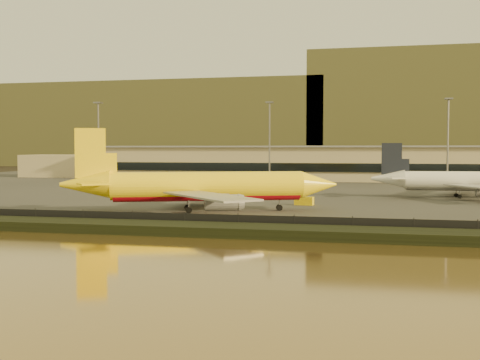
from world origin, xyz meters
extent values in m
plane|color=black|center=(0.00, 0.00, 0.00)|extent=(900.00, 900.00, 0.00)
cube|color=black|center=(0.00, -17.00, 0.70)|extent=(320.00, 7.00, 1.40)
cube|color=#2D2D2D|center=(0.00, 95.00, 0.10)|extent=(320.00, 220.00, 0.20)
cube|color=black|center=(0.00, -13.00, 1.30)|extent=(300.00, 0.05, 2.20)
cube|color=tan|center=(0.00, 125.00, 6.20)|extent=(160.00, 22.00, 12.00)
cube|color=black|center=(0.00, 113.80, 5.20)|extent=(160.00, 0.60, 3.00)
cube|color=gray|center=(0.00, 125.00, 12.50)|extent=(164.00, 24.00, 0.60)
cube|color=tan|center=(-95.00, 129.00, 4.70)|extent=(50.00, 18.00, 9.00)
cylinder|color=slate|center=(-60.00, 70.00, 12.70)|extent=(0.50, 0.50, 25.00)
cube|color=slate|center=(-60.00, 70.00, 25.40)|extent=(2.20, 2.20, 0.40)
cylinder|color=slate|center=(-10.00, 80.00, 12.70)|extent=(0.50, 0.50, 25.00)
cube|color=slate|center=(-10.00, 80.00, 25.40)|extent=(2.20, 2.20, 0.40)
cylinder|color=slate|center=(40.00, 78.00, 12.70)|extent=(0.50, 0.50, 25.00)
cube|color=slate|center=(40.00, 78.00, 25.40)|extent=(2.20, 2.20, 0.40)
cube|color=brown|center=(-140.00, 340.00, 27.50)|extent=(260.00, 160.00, 55.00)
cylinder|color=yellow|center=(-9.08, 10.23, 5.01)|extent=(34.53, 17.38, 5.06)
cylinder|color=#B20A17|center=(-9.08, 10.23, 4.13)|extent=(33.22, 15.99, 3.95)
cone|color=yellow|center=(10.45, 17.79, 5.01)|extent=(8.19, 7.18, 5.06)
cone|color=yellow|center=(-29.52, 2.32, 5.39)|extent=(10.00, 7.89, 5.06)
cube|color=yellow|center=(-28.61, 2.67, 10.96)|extent=(5.14, 2.31, 8.86)
cube|color=yellow|center=(-29.53, 7.75, 5.77)|extent=(5.13, 5.07, 0.30)
cube|color=yellow|center=(-25.87, -1.70, 5.77)|extent=(6.81, 6.81, 0.30)
cube|color=gray|center=(-14.86, 22.46, 4.13)|extent=(7.14, 22.01, 0.30)
cylinder|color=gray|center=(-11.40, 20.28, 2.73)|extent=(6.46, 4.71, 2.79)
cube|color=gray|center=(-5.12, -2.70, 4.13)|extent=(19.96, 20.65, 0.30)
cylinder|color=gray|center=(-4.03, 1.25, 2.73)|extent=(6.46, 4.71, 2.79)
cylinder|color=black|center=(3.41, 15.07, 0.76)|extent=(1.36, 1.23, 1.11)
cylinder|color=slate|center=(3.41, 15.07, 1.34)|extent=(0.19, 0.19, 2.28)
cylinder|color=black|center=(-11.66, 6.79, 0.76)|extent=(1.36, 1.23, 1.11)
cylinder|color=slate|center=(-11.66, 6.79, 1.34)|extent=(0.19, 0.19, 2.28)
cylinder|color=black|center=(-13.31, 11.04, 0.76)|extent=(1.36, 1.23, 1.11)
cylinder|color=slate|center=(-13.31, 11.04, 1.34)|extent=(0.19, 0.19, 2.28)
cylinder|color=white|center=(42.96, 53.38, 4.29)|extent=(31.21, 6.74, 4.30)
cylinder|color=gray|center=(42.96, 53.38, 3.53)|extent=(30.28, 5.73, 3.36)
cone|color=white|center=(23.66, 51.84, 4.61)|extent=(8.06, 4.90, 4.30)
cube|color=black|center=(24.52, 51.91, 9.34)|extent=(4.74, 0.72, 7.53)
cube|color=white|center=(25.03, 56.27, 4.93)|extent=(5.13, 4.97, 0.26)
cube|color=white|center=(25.72, 47.69, 4.93)|extent=(5.54, 5.42, 0.26)
cube|color=gray|center=(41.16, 65.10, 3.53)|extent=(11.55, 20.27, 0.26)
cylinder|color=gray|center=(43.54, 62.38, 2.35)|extent=(5.33, 2.77, 2.37)
cylinder|color=black|center=(39.89, 51.19, 0.67)|extent=(1.00, 0.83, 0.95)
cylinder|color=slate|center=(39.89, 51.19, 1.17)|extent=(0.23, 0.23, 1.94)
cylinder|color=black|center=(39.59, 55.05, 0.67)|extent=(1.00, 0.83, 0.95)
cylinder|color=slate|center=(39.59, 55.05, 1.17)|extent=(0.23, 0.23, 1.94)
cube|color=yellow|center=(6.63, 26.97, 1.06)|extent=(3.99, 2.15, 1.72)
cube|color=white|center=(-19.34, 37.96, 1.14)|extent=(4.21, 1.91, 1.89)
camera|label=1|loc=(21.16, -95.55, 11.78)|focal=45.00mm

